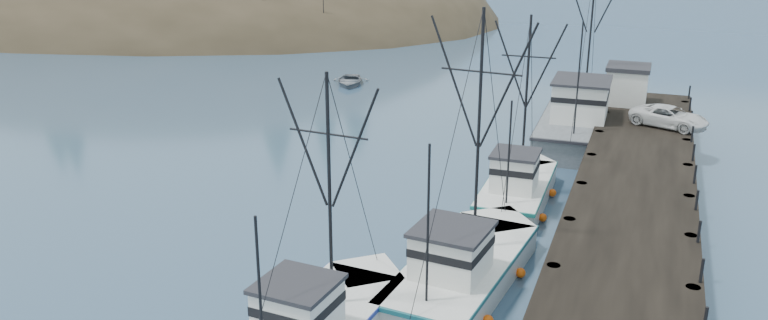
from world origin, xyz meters
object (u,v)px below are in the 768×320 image
at_px(work_vessel, 581,119).
at_px(pier_shed, 627,84).
at_px(trawler_near, 465,266).
at_px(trawler_far, 518,187).
at_px(pier, 634,195).
at_px(pickup_truck, 669,117).
at_px(motorboat, 349,84).

distance_m(work_vessel, pier_shed, 4.37).
distance_m(trawler_near, trawler_far, 10.30).
bearing_deg(pier_shed, trawler_far, -105.38).
height_order(pier, trawler_far, trawler_far).
relative_size(pier_shed, pickup_truck, 0.66).
height_order(pier_shed, motorboat, pier_shed).
xyz_separation_m(trawler_far, pier_shed, (4.60, 16.71, 2.60)).
bearing_deg(pier, pier_shed, 94.76).
bearing_deg(trawler_far, pier, -11.96).
xyz_separation_m(pier, work_vessel, (-4.26, 15.41, -0.46)).
xyz_separation_m(pier, motorboat, (-26.04, 24.56, -1.69)).
bearing_deg(pickup_truck, trawler_far, 167.57).
height_order(trawler_near, motorboat, trawler_near).
bearing_deg(motorboat, trawler_near, -77.19).
distance_m(work_vessel, pickup_truck, 6.59).
height_order(pier, pier_shed, pier_shed).
relative_size(trawler_near, work_vessel, 0.71).
bearing_deg(pickup_truck, pier, -165.23).
height_order(pier_shed, pickup_truck, pier_shed).
bearing_deg(pier, trawler_near, -125.70).
height_order(pier, pickup_truck, pickup_truck).
distance_m(trawler_near, work_vessel, 24.52).
height_order(pier, trawler_near, trawler_near).
xyz_separation_m(trawler_near, pier_shed, (4.97, 27.00, 2.60)).
relative_size(work_vessel, pickup_truck, 3.50).
distance_m(pier, trawler_near, 11.12).
xyz_separation_m(trawler_far, pickup_truck, (7.60, 11.25, 1.86)).
xyz_separation_m(trawler_near, pickup_truck, (7.97, 21.55, 1.86)).
height_order(pickup_truck, motorboat, pickup_truck).
relative_size(pier, work_vessel, 2.58).
bearing_deg(trawler_far, pier_shed, 74.62).
bearing_deg(pier, pickup_truck, 83.18).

